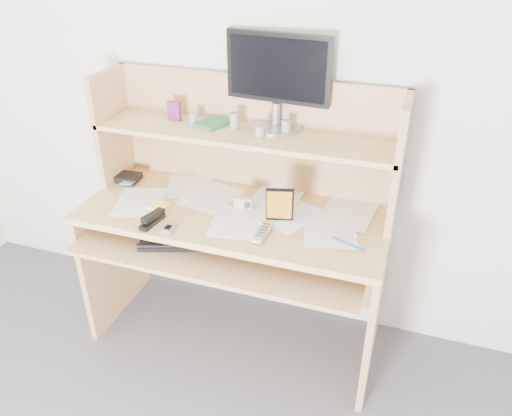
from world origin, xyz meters
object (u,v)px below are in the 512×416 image
(desk, at_px, (240,214))
(keyboard, at_px, (188,240))
(tv_remote, at_px, (263,232))
(game_case, at_px, (280,204))
(monitor, at_px, (277,78))

(desk, relative_size, keyboard, 3.10)
(desk, bearing_deg, tv_remote, -49.77)
(tv_remote, height_order, game_case, game_case)
(desk, relative_size, tv_remote, 8.72)
(game_case, xyz_separation_m, monitor, (-0.11, 0.29, 0.46))
(desk, height_order, monitor, monitor)
(tv_remote, bearing_deg, game_case, 75.50)
(game_case, height_order, monitor, monitor)
(keyboard, relative_size, game_case, 2.67)
(desk, height_order, keyboard, desk)
(desk, bearing_deg, game_case, -24.87)
(desk, distance_m, game_case, 0.29)
(monitor, bearing_deg, tv_remote, -74.89)
(keyboard, bearing_deg, game_case, 0.97)
(desk, bearing_deg, monitor, 56.58)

